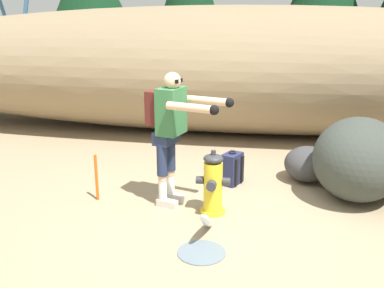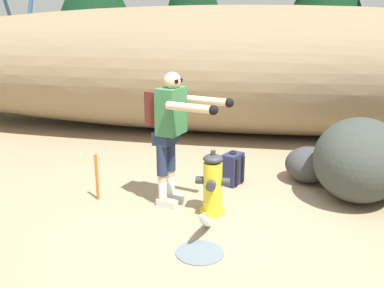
% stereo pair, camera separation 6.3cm
% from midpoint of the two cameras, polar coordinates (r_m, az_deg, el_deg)
% --- Properties ---
extents(ground_plane, '(56.00, 56.00, 0.04)m').
position_cam_midpoint_polar(ground_plane, '(5.20, 2.60, -9.71)').
color(ground_plane, '#998466').
extents(dirt_embankment, '(17.38, 3.20, 2.44)m').
position_cam_midpoint_polar(dirt_embankment, '(8.79, 6.26, 9.53)').
color(dirt_embankment, '#897556').
rests_on(dirt_embankment, ground_plane).
extents(fire_hydrant, '(0.40, 0.35, 0.78)m').
position_cam_midpoint_polar(fire_hydrant, '(5.18, 3.03, -5.28)').
color(fire_hydrant, yellow).
rests_on(fire_hydrant, ground_plane).
extents(hydrant_water_jet, '(0.48, 1.05, 0.58)m').
position_cam_midpoint_polar(hydrant_water_jet, '(4.70, 2.01, -10.82)').
color(hydrant_water_jet, silver).
rests_on(hydrant_water_jet, ground_plane).
extents(utility_worker, '(1.04, 0.68, 1.64)m').
position_cam_midpoint_polar(utility_worker, '(5.21, -2.41, 2.72)').
color(utility_worker, beige).
rests_on(utility_worker, ground_plane).
extents(spare_backpack, '(0.35, 0.36, 0.47)m').
position_cam_midpoint_polar(spare_backpack, '(6.12, 5.51, -3.25)').
color(spare_backpack, '#23284C').
rests_on(spare_backpack, ground_plane).
extents(boulder_large, '(1.37, 1.50, 1.05)m').
position_cam_midpoint_polar(boulder_large, '(5.90, 21.12, -1.90)').
color(boulder_large, '#383E38').
rests_on(boulder_large, ground_plane).
extents(boulder_small, '(0.88, 0.89, 0.49)m').
position_cam_midpoint_polar(boulder_small, '(6.40, 15.19, -2.57)').
color(boulder_small, '#3B3A3C').
rests_on(boulder_small, ground_plane).
extents(survey_stake, '(0.04, 0.04, 0.60)m').
position_cam_midpoint_polar(survey_stake, '(5.68, -11.90, -4.22)').
color(survey_stake, '#E55914').
rests_on(survey_stake, ground_plane).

